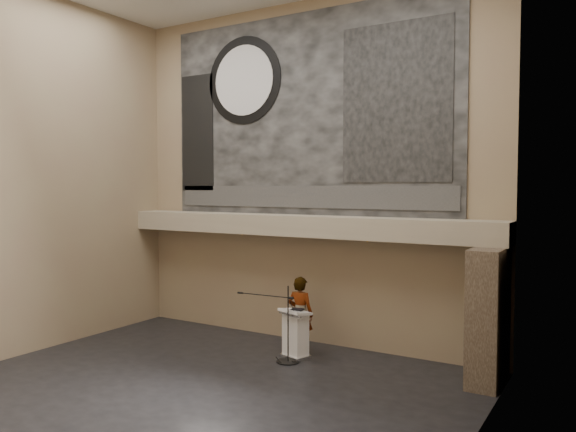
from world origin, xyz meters
The scene contains 19 objects.
floor centered at (0.00, 0.00, 0.00)m, with size 10.00×10.00×0.00m, color black.
wall_back centered at (0.00, 4.00, 4.25)m, with size 10.00×0.02×8.50m, color #866C55.
wall_left centered at (-5.00, 0.00, 4.25)m, with size 0.02×8.00×8.50m, color #866C55.
wall_right centered at (5.00, 0.00, 4.25)m, with size 0.02×8.00×8.50m, color #866C55.
soffit centered at (0.00, 3.60, 2.95)m, with size 10.00×0.80×0.50m, color gray.
sprinkler_left centered at (-1.60, 3.55, 2.67)m, with size 0.04×0.04×0.06m, color #B2893D.
sprinkler_right centered at (1.90, 3.55, 2.67)m, with size 0.04×0.04×0.06m, color #B2893D.
banner centered at (0.00, 3.97, 5.70)m, with size 8.00×0.05×5.00m, color black.
banner_text_strip centered at (0.00, 3.93, 3.65)m, with size 7.76×0.02×0.55m, color #313131.
banner_clock_rim centered at (-1.80, 3.93, 6.70)m, with size 2.30×2.30×0.02m, color black.
banner_clock_face centered at (-1.80, 3.91, 6.70)m, with size 1.84×1.84×0.02m, color silver.
banner_building_print centered at (2.40, 3.93, 5.80)m, with size 2.60×0.02×3.60m, color black.
banner_brick_print centered at (-3.40, 3.93, 5.40)m, with size 1.10×0.02×3.20m, color black.
stone_pier centered at (4.65, 3.15, 1.35)m, with size 0.60×1.40×2.70m, color #3F3227.
lectern centered at (0.56, 2.61, 0.55)m, with size 0.79×0.66×1.13m.
binder centered at (0.59, 2.63, 1.12)m, with size 0.26×0.21×0.04m, color black.
papers centered at (0.41, 2.60, 1.10)m, with size 0.23×0.32×0.01m, color silver.
speaker_person centered at (0.43, 3.06, 0.90)m, with size 0.65×0.43×1.80m, color silver.
mic_stand centered at (0.52, 2.26, 0.26)m, with size 1.57×0.52×1.71m.
Camera 1 is at (6.92, -8.26, 3.90)m, focal length 35.00 mm.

